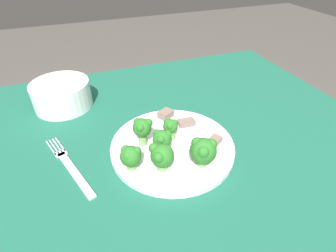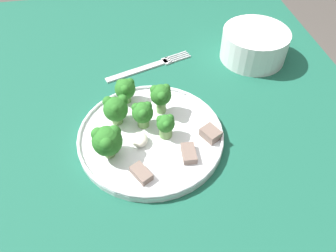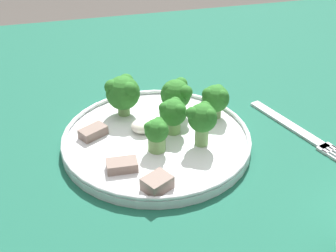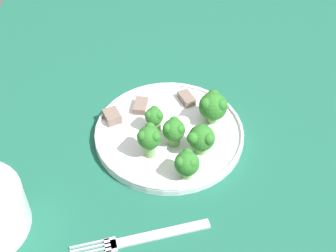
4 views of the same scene
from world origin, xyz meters
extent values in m
cube|color=#195642|center=(0.00, 0.00, 0.71)|extent=(1.10, 0.99, 0.03)
cylinder|color=brown|center=(-0.49, -0.43, 0.35)|extent=(0.06, 0.06, 0.70)
cylinder|color=brown|center=(-0.49, 0.43, 0.35)|extent=(0.06, 0.06, 0.70)
cylinder|color=white|center=(0.04, 0.04, 0.73)|extent=(0.26, 0.26, 0.01)
torus|color=white|center=(0.04, 0.04, 0.74)|extent=(0.26, 0.26, 0.01)
cube|color=silver|center=(-0.16, 0.04, 0.73)|extent=(0.06, 0.15, 0.00)
cube|color=silver|center=(-0.18, 0.11, 0.73)|extent=(0.03, 0.02, 0.00)
cube|color=silver|center=(-0.18, 0.14, 0.73)|extent=(0.02, 0.06, 0.00)
cube|color=silver|center=(-0.19, 0.14, 0.73)|extent=(0.02, 0.06, 0.00)
cube|color=silver|center=(-0.20, 0.14, 0.73)|extent=(0.02, 0.06, 0.00)
cube|color=silver|center=(-0.20, 0.14, 0.73)|extent=(0.02, 0.06, 0.00)
cylinder|color=white|center=(-0.17, 0.31, 0.76)|extent=(0.15, 0.15, 0.07)
cylinder|color=silver|center=(-0.17, 0.31, 0.76)|extent=(0.12, 0.12, 0.05)
cylinder|color=#709E56|center=(0.08, -0.03, 0.75)|extent=(0.02, 0.02, 0.02)
sphere|color=#286B23|center=(0.08, -0.03, 0.78)|extent=(0.05, 0.05, 0.05)
sphere|color=#286B23|center=(0.09, -0.03, 0.79)|extent=(0.02, 0.02, 0.02)
sphere|color=#286B23|center=(0.07, -0.02, 0.79)|extent=(0.02, 0.02, 0.02)
sphere|color=#286B23|center=(0.07, -0.05, 0.79)|extent=(0.02, 0.02, 0.02)
cylinder|color=#709E56|center=(0.05, 0.07, 0.75)|extent=(0.02, 0.02, 0.02)
sphere|color=#286B23|center=(0.05, 0.07, 0.77)|extent=(0.03, 0.03, 0.03)
sphere|color=#286B23|center=(0.06, 0.07, 0.78)|extent=(0.01, 0.01, 0.01)
sphere|color=#286B23|center=(0.04, 0.08, 0.78)|extent=(0.01, 0.01, 0.01)
sphere|color=#286B23|center=(0.04, 0.06, 0.78)|extent=(0.01, 0.01, 0.01)
cylinder|color=#709E56|center=(-0.06, 0.01, 0.75)|extent=(0.02, 0.02, 0.02)
sphere|color=#286B23|center=(-0.06, 0.01, 0.77)|extent=(0.04, 0.04, 0.04)
sphere|color=#286B23|center=(-0.04, 0.01, 0.78)|extent=(0.02, 0.02, 0.02)
sphere|color=#286B23|center=(-0.06, 0.02, 0.78)|extent=(0.02, 0.02, 0.02)
sphere|color=#286B23|center=(-0.06, 0.00, 0.78)|extent=(0.02, 0.02, 0.02)
cylinder|color=#709E56|center=(0.02, 0.03, 0.75)|extent=(0.02, 0.02, 0.02)
sphere|color=#286B23|center=(0.02, 0.03, 0.77)|extent=(0.04, 0.04, 0.04)
sphere|color=#286B23|center=(0.03, 0.03, 0.78)|extent=(0.02, 0.02, 0.02)
sphere|color=#286B23|center=(0.01, 0.04, 0.78)|extent=(0.02, 0.02, 0.02)
sphere|color=#286B23|center=(0.01, 0.02, 0.78)|extent=(0.02, 0.02, 0.02)
cylinder|color=#709E56|center=(0.00, -0.01, 0.75)|extent=(0.02, 0.02, 0.02)
sphere|color=#286B23|center=(0.00, -0.01, 0.77)|extent=(0.05, 0.05, 0.05)
sphere|color=#286B23|center=(0.01, -0.01, 0.78)|extent=(0.02, 0.02, 0.02)
sphere|color=#286B23|center=(-0.01, 0.00, 0.78)|extent=(0.02, 0.02, 0.02)
sphere|color=#286B23|center=(-0.01, -0.03, 0.78)|extent=(0.02, 0.02, 0.02)
cylinder|color=#709E56|center=(-0.01, 0.07, 0.75)|extent=(0.02, 0.02, 0.03)
sphere|color=#286B23|center=(-0.01, 0.07, 0.78)|extent=(0.04, 0.04, 0.04)
sphere|color=#286B23|center=(0.00, 0.07, 0.79)|extent=(0.02, 0.02, 0.02)
sphere|color=#286B23|center=(-0.02, 0.08, 0.79)|extent=(0.02, 0.02, 0.02)
sphere|color=#286B23|center=(-0.02, 0.06, 0.79)|extent=(0.02, 0.02, 0.02)
cube|color=#756056|center=(0.13, 0.02, 0.75)|extent=(0.04, 0.04, 0.01)
cube|color=#756056|center=(0.10, 0.10, 0.75)|extent=(0.04, 0.02, 0.01)
cube|color=#756056|center=(0.07, 0.15, 0.75)|extent=(0.04, 0.04, 0.02)
ellipsoid|color=silver|center=(0.06, 0.02, 0.75)|extent=(0.03, 0.03, 0.02)
camera|label=1|loc=(-0.11, -0.35, 1.11)|focal=28.00mm
camera|label=2|loc=(0.43, 0.01, 1.19)|focal=35.00mm
camera|label=3|loc=(0.16, 0.57, 1.11)|focal=50.00mm
camera|label=4|loc=(-0.54, 0.00, 1.33)|focal=50.00mm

